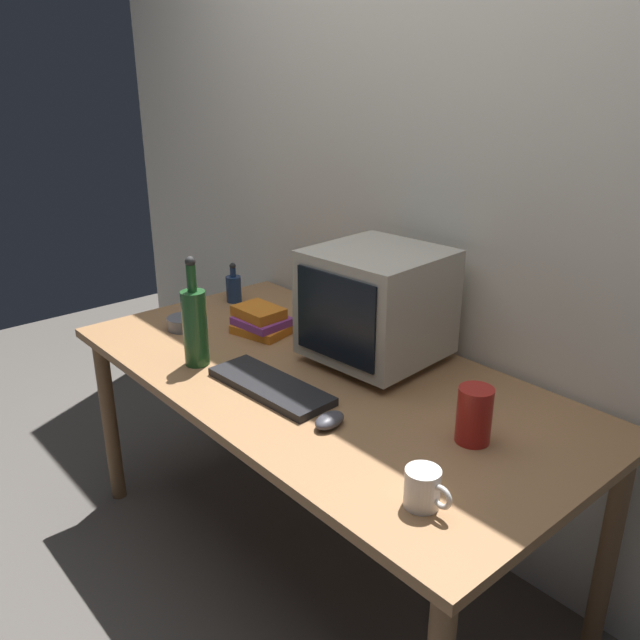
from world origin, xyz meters
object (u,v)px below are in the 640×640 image
at_px(bottle_tall, 195,325).
at_px(cd_spindle, 184,323).
at_px(keyboard, 270,386).
at_px(crt_monitor, 377,305).
at_px(computer_mouse, 329,420).
at_px(mug, 423,488).
at_px(metal_canister, 474,415).
at_px(book_stack, 261,321).
at_px(bottle_short, 234,287).

height_order(bottle_tall, cd_spindle, bottle_tall).
bearing_deg(keyboard, cd_spindle, 171.76).
distance_m(crt_monitor, keyboard, 0.43).
distance_m(computer_mouse, mug, 0.39).
height_order(computer_mouse, cd_spindle, cd_spindle).
height_order(computer_mouse, metal_canister, metal_canister).
relative_size(computer_mouse, metal_canister, 0.67).
distance_m(crt_monitor, book_stack, 0.48).
bearing_deg(crt_monitor, metal_canister, -17.62).
xyz_separation_m(mug, metal_canister, (-0.09, 0.30, 0.03)).
bearing_deg(cd_spindle, bottle_tall, -22.00).
xyz_separation_m(crt_monitor, bottle_short, (-0.78, -0.03, -0.13)).
distance_m(keyboard, cd_spindle, 0.60).
distance_m(book_stack, mug, 1.09).
distance_m(crt_monitor, bottle_tall, 0.58).
height_order(keyboard, cd_spindle, cd_spindle).
relative_size(crt_monitor, book_stack, 1.89).
distance_m(crt_monitor, bottle_short, 0.79).
xyz_separation_m(computer_mouse, bottle_tall, (-0.57, -0.06, 0.12)).
distance_m(computer_mouse, book_stack, 0.70).
bearing_deg(cd_spindle, metal_canister, 8.38).
bearing_deg(keyboard, mug, -10.17).
xyz_separation_m(cd_spindle, metal_canister, (1.16, 0.17, 0.05)).
distance_m(keyboard, bottle_short, 0.81).
distance_m(computer_mouse, metal_canister, 0.38).
bearing_deg(metal_canister, book_stack, 178.60).
height_order(bottle_tall, metal_canister, bottle_tall).
xyz_separation_m(keyboard, bottle_tall, (-0.30, -0.07, 0.12)).
relative_size(computer_mouse, cd_spindle, 0.83).
bearing_deg(metal_canister, cd_spindle, -171.62).
relative_size(book_stack, mug, 1.83).
height_order(book_stack, metal_canister, metal_canister).
relative_size(computer_mouse, book_stack, 0.46).
distance_m(book_stack, cd_spindle, 0.29).
bearing_deg(metal_canister, computer_mouse, -142.01).
bearing_deg(cd_spindle, bottle_short, 112.65).
bearing_deg(mug, book_stack, 162.73).
bearing_deg(crt_monitor, computer_mouse, -60.95).
relative_size(bottle_tall, mug, 3.00).
xyz_separation_m(bottle_tall, metal_canister, (0.87, 0.29, -0.06)).
height_order(computer_mouse, bottle_tall, bottle_tall).
height_order(crt_monitor, metal_canister, crt_monitor).
relative_size(keyboard, bottle_short, 2.57).
distance_m(keyboard, metal_canister, 0.61).
bearing_deg(mug, metal_canister, 107.17).
relative_size(computer_mouse, bottle_tall, 0.28).
relative_size(bottle_tall, metal_canister, 2.40).
xyz_separation_m(mug, cd_spindle, (-1.25, 0.13, -0.02)).
bearing_deg(keyboard, bottle_short, 150.36).
distance_m(computer_mouse, bottle_tall, 0.59).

